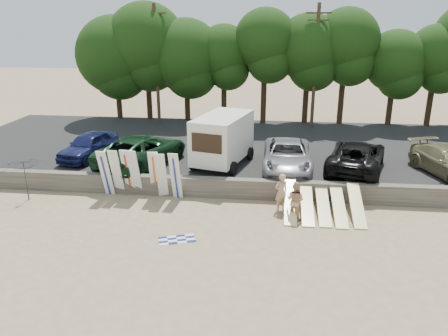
{
  "coord_description": "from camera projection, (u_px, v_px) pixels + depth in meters",
  "views": [
    {
      "loc": [
        -1.02,
        -17.46,
        8.64
      ],
      "look_at": [
        -3.33,
        3.0,
        1.56
      ],
      "focal_mm": 35.0,
      "sensor_mm": 36.0,
      "label": 1
    }
  ],
  "objects": [
    {
      "name": "beachgoer_a",
      "position": [
        281.0,
        192.0,
        20.44
      ],
      "size": [
        0.8,
        0.71,
        1.83
      ],
      "primitive_type": "imported",
      "rotation": [
        0.0,
        0.0,
        3.67
      ],
      "color": "tan",
      "rests_on": "ground"
    },
    {
      "name": "surfboard_upright_3",
      "position": [
        135.0,
        173.0,
        21.94
      ],
      "size": [
        0.57,
        0.76,
        2.53
      ],
      "primitive_type": "cube",
      "rotation": [
        0.26,
        0.0,
        -0.1
      ],
      "color": "white",
      "rests_on": "ground"
    },
    {
      "name": "car_2",
      "position": [
        287.0,
        156.0,
        24.0
      ],
      "size": [
        2.62,
        5.63,
        1.56
      ],
      "primitive_type": "imported",
      "rotation": [
        0.0,
        0.0,
        -0.01
      ],
      "color": "gray",
      "rests_on": "parking_lot"
    },
    {
      "name": "utility_poles",
      "position": [
        315.0,
        64.0,
        32.17
      ],
      "size": [
        25.8,
        0.26,
        9.0
      ],
      "color": "#473321",
      "rests_on": "parking_lot"
    },
    {
      "name": "box_trailer",
      "position": [
        223.0,
        137.0,
        24.5
      ],
      "size": [
        3.42,
        4.89,
        2.85
      ],
      "rotation": [
        0.0,
        0.0,
        -0.26
      ],
      "color": "white",
      "rests_on": "parking_lot"
    },
    {
      "name": "surfboard_low_0",
      "position": [
        290.0,
        202.0,
        20.24
      ],
      "size": [
        0.56,
        2.81,
        1.17
      ],
      "primitive_type": "cube",
      "rotation": [
        0.38,
        0.0,
        0.0
      ],
      "color": "#FFFCA0",
      "rests_on": "ground"
    },
    {
      "name": "ground",
      "position": [
        292.0,
        226.0,
        19.11
      ],
      "size": [
        120.0,
        120.0,
        0.0
      ],
      "primitive_type": "plane",
      "color": "tan",
      "rests_on": "ground"
    },
    {
      "name": "seawall",
      "position": [
        290.0,
        190.0,
        21.77
      ],
      "size": [
        44.0,
        0.5,
        1.0
      ],
      "primitive_type": "cube",
      "color": "#6B6356",
      "rests_on": "ground"
    },
    {
      "name": "surfboard_upright_0",
      "position": [
        105.0,
        173.0,
        21.94
      ],
      "size": [
        0.56,
        0.81,
        2.52
      ],
      "primitive_type": "cube",
      "rotation": [
        0.28,
        0.0,
        -0.08
      ],
      "color": "white",
      "rests_on": "ground"
    },
    {
      "name": "surfboard_low_4",
      "position": [
        357.0,
        205.0,
        19.95
      ],
      "size": [
        0.56,
        2.84,
        1.09
      ],
      "primitive_type": "cube",
      "rotation": [
        0.35,
        0.0,
        0.0
      ],
      "color": "#FFFCA0",
      "rests_on": "ground"
    },
    {
      "name": "car_3",
      "position": [
        356.0,
        156.0,
        23.85
      ],
      "size": [
        4.22,
        6.42,
        1.64
      ],
      "primitive_type": "imported",
      "rotation": [
        0.0,
        0.0,
        2.87
      ],
      "color": "black",
      "rests_on": "parking_lot"
    },
    {
      "name": "cooler",
      "position": [
        334.0,
        203.0,
        21.09
      ],
      "size": [
        0.39,
        0.31,
        0.32
      ],
      "primitive_type": "cube",
      "rotation": [
        0.0,
        0.0,
        -0.03
      ],
      "color": "#227D40",
      "rests_on": "ground"
    },
    {
      "name": "treeline",
      "position": [
        267.0,
        49.0,
        33.69
      ],
      "size": [
        33.64,
        6.45,
        9.41
      ],
      "color": "#382616",
      "rests_on": "parking_lot"
    },
    {
      "name": "gear_bag",
      "position": [
        289.0,
        202.0,
        21.34
      ],
      "size": [
        0.33,
        0.29,
        0.22
      ],
      "primitive_type": "cube",
      "rotation": [
        0.0,
        0.0,
        -0.13
      ],
      "color": "orange",
      "rests_on": "ground"
    },
    {
      "name": "beach_towel",
      "position": [
        177.0,
        239.0,
        17.98
      ],
      "size": [
        1.91,
        1.91,
        0.0
      ],
      "primitive_type": "plane",
      "rotation": [
        0.0,
        0.0,
        0.33
      ],
      "color": "white",
      "rests_on": "ground"
    },
    {
      "name": "car_1",
      "position": [
        142.0,
        150.0,
        24.76
      ],
      "size": [
        4.85,
        6.77,
        1.71
      ],
      "primitive_type": "imported",
      "rotation": [
        0.0,
        0.0,
        2.78
      ],
      "color": "black",
      "rests_on": "parking_lot"
    },
    {
      "name": "surfboard_upright_1",
      "position": [
        117.0,
        173.0,
        22.0
      ],
      "size": [
        0.54,
        0.75,
        2.53
      ],
      "primitive_type": "cube",
      "rotation": [
        0.26,
        0.0,
        -0.06
      ],
      "color": "white",
      "rests_on": "ground"
    },
    {
      "name": "beach_umbrella",
      "position": [
        27.0,
        180.0,
        21.64
      ],
      "size": [
        3.17,
        3.18,
        2.11
      ],
      "primitive_type": "imported",
      "rotation": [
        0.0,
        0.0,
        2.62
      ],
      "color": "black",
      "rests_on": "ground"
    },
    {
      "name": "surfboard_upright_5",
      "position": [
        162.0,
        176.0,
        21.63
      ],
      "size": [
        0.56,
        0.89,
        2.49
      ],
      "primitive_type": "cube",
      "rotation": [
        0.31,
        0.0,
        0.07
      ],
      "color": "white",
      "rests_on": "ground"
    },
    {
      "name": "surfboard_low_3",
      "position": [
        339.0,
        207.0,
        20.02
      ],
      "size": [
        0.56,
        2.9,
        0.9
      ],
      "primitive_type": "cube",
      "rotation": [
        0.28,
        0.0,
        0.0
      ],
      "color": "#FFFCA0",
      "rests_on": "ground"
    },
    {
      "name": "surfboard_low_1",
      "position": [
        307.0,
        205.0,
        20.2
      ],
      "size": [
        0.56,
        2.9,
        0.92
      ],
      "primitive_type": "cube",
      "rotation": [
        0.29,
        0.0,
        0.0
      ],
      "color": "#FFFCA0",
      "rests_on": "ground"
    },
    {
      "name": "surfboard_low_2",
      "position": [
        323.0,
        206.0,
        20.18
      ],
      "size": [
        0.56,
        2.91,
        0.87
      ],
      "primitive_type": "cube",
      "rotation": [
        0.27,
        0.0,
        0.0
      ],
      "color": "#FFFCA0",
      "rests_on": "ground"
    },
    {
      "name": "surfboard_upright_6",
      "position": [
        176.0,
        176.0,
        21.51
      ],
      "size": [
        0.56,
        0.75,
        2.53
      ],
      "primitive_type": "cube",
      "rotation": [
        0.25,
        0.0,
        -0.09
      ],
      "color": "white",
      "rests_on": "ground"
    },
    {
      "name": "surfboard_upright_2",
      "position": [
        128.0,
        173.0,
        22.0
      ],
      "size": [
        0.58,
        0.72,
        2.54
      ],
      "primitive_type": "cube",
      "rotation": [
        0.24,
        0.0,
        -0.12
      ],
      "color": "white",
      "rests_on": "ground"
    },
    {
      "name": "surfboard_upright_4",
      "position": [
        155.0,
        174.0,
        21.9
      ],
      "size": [
        0.6,
        0.87,
        2.51
      ],
      "primitive_type": "cube",
      "rotation": [
        0.29,
        0.0,
        0.13
      ],
      "color": "white",
      "rests_on": "ground"
    },
    {
      "name": "parking_lot",
      "position": [
        287.0,
        151.0,
        28.86
      ],
      "size": [
        44.0,
        14.5,
        0.7
      ],
      "primitive_type": "cube",
      "color": "#282828",
      "rests_on": "ground"
    },
    {
      "name": "car_0",
      "position": [
        89.0,
        145.0,
        25.97
      ],
      "size": [
        2.75,
        4.78,
        1.53
      ],
      "primitive_type": "imported",
      "rotation": [
        0.0,
        0.0,
        -0.22
      ],
      "color": "#141948",
      "rests_on": "parking_lot"
    },
    {
      "name": "beachgoer_b",
      "position": [
        295.0,
        200.0,
        19.64
      ],
      "size": [
        1.09,
        1.03,
        1.77
      ],
      "primitive_type": "imported",
      "rotation": [
        0.0,
        0.0,
        2.57
      ],
      "color": "tan",
      "rests_on": "ground"
    }
  ]
}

